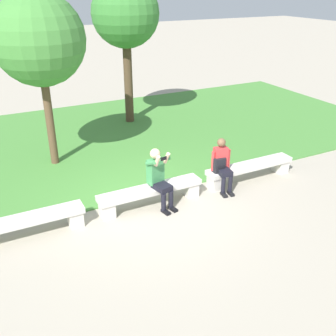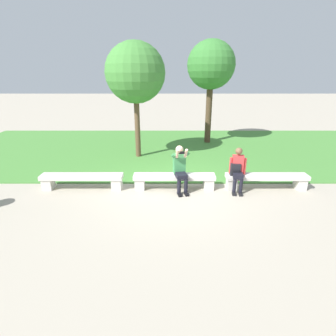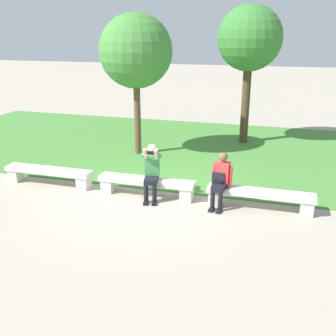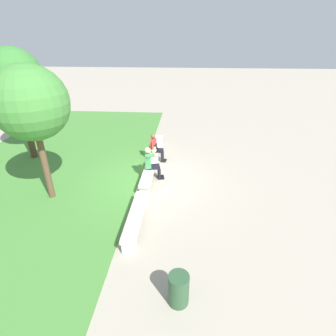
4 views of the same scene
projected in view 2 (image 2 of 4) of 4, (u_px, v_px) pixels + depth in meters
The scene contains 10 objects.
ground_plane at pixel (174, 189), 7.84m from camera, with size 80.00×80.00×0.00m, color #A89E8C.
grass_strip at pixel (172, 149), 11.95m from camera, with size 19.85×8.00×0.03m, color #478438.
bench_main at pixel (82, 179), 7.73m from camera, with size 2.40×0.40×0.45m.
bench_near at pixel (175, 179), 7.73m from camera, with size 2.40×0.40×0.45m.
bench_mid at pixel (267, 179), 7.73m from camera, with size 2.40×0.40×0.45m.
person_photographer at pixel (181, 166), 7.51m from camera, with size 0.52×0.77×1.32m.
person_distant at pixel (238, 168), 7.54m from camera, with size 0.48×0.71×1.26m.
backpack at pixel (235, 169), 7.60m from camera, with size 0.28×0.24×0.43m.
tree_behind_wall at pixel (136, 73), 9.76m from camera, with size 2.25×2.25×4.41m.
tree_left_background at pixel (211, 66), 11.89m from camera, with size 2.18×2.18×4.72m.
Camera 2 is at (-0.19, -7.16, 3.24)m, focal length 28.00 mm.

